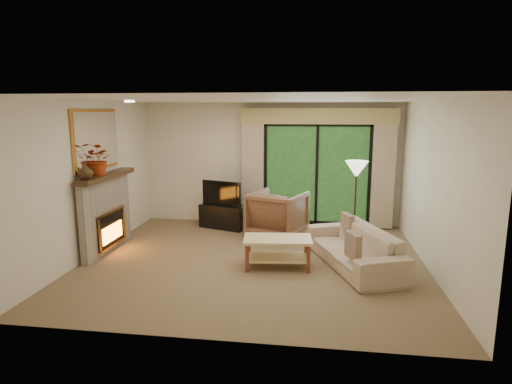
# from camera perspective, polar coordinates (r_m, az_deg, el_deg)

# --- Properties ---
(floor) EXTENTS (5.50, 5.50, 0.00)m
(floor) POSITION_cam_1_polar(r_m,az_deg,el_deg) (7.11, -0.34, -9.19)
(floor) COLOR #7C6446
(floor) RESTS_ON ground
(ceiling) EXTENTS (5.50, 5.50, 0.00)m
(ceiling) POSITION_cam_1_polar(r_m,az_deg,el_deg) (6.69, -0.37, 12.24)
(ceiling) COLOR white
(ceiling) RESTS_ON ground
(wall_back) EXTENTS (5.00, 0.00, 5.00)m
(wall_back) POSITION_cam_1_polar(r_m,az_deg,el_deg) (9.24, 1.90, 3.75)
(wall_back) COLOR beige
(wall_back) RESTS_ON ground
(wall_front) EXTENTS (5.00, 0.00, 5.00)m
(wall_front) POSITION_cam_1_polar(r_m,az_deg,el_deg) (4.38, -5.11, -4.21)
(wall_front) COLOR beige
(wall_front) RESTS_ON ground
(wall_left) EXTENTS (0.00, 5.00, 5.00)m
(wall_left) POSITION_cam_1_polar(r_m,az_deg,el_deg) (7.67, -21.13, 1.59)
(wall_left) COLOR beige
(wall_left) RESTS_ON ground
(wall_right) EXTENTS (0.00, 5.00, 5.00)m
(wall_right) POSITION_cam_1_polar(r_m,az_deg,el_deg) (6.94, 22.72, 0.57)
(wall_right) COLOR beige
(wall_right) RESTS_ON ground
(fireplace) EXTENTS (0.24, 1.70, 1.37)m
(fireplace) POSITION_cam_1_polar(r_m,az_deg,el_deg) (7.90, -19.37, -2.60)
(fireplace) COLOR gray
(fireplace) RESTS_ON floor
(mirror) EXTENTS (0.07, 1.45, 1.02)m
(mirror) POSITION_cam_1_polar(r_m,az_deg,el_deg) (7.76, -20.51, 6.56)
(mirror) COLOR #C08233
(mirror) RESTS_ON wall_left
(sliding_door) EXTENTS (2.26, 0.10, 2.16)m
(sliding_door) POSITION_cam_1_polar(r_m,az_deg,el_deg) (9.16, 8.09, 2.33)
(sliding_door) COLOR black
(sliding_door) RESTS_ON floor
(curtain_left) EXTENTS (0.45, 0.18, 2.35)m
(curtain_left) POSITION_cam_1_polar(r_m,az_deg,el_deg) (9.14, -0.40, 3.04)
(curtain_left) COLOR tan
(curtain_left) RESTS_ON floor
(curtain_right) EXTENTS (0.45, 0.18, 2.35)m
(curtain_right) POSITION_cam_1_polar(r_m,az_deg,el_deg) (9.15, 16.60, 2.60)
(curtain_right) COLOR tan
(curtain_right) RESTS_ON floor
(cornice) EXTENTS (3.20, 0.24, 0.32)m
(cornice) POSITION_cam_1_polar(r_m,az_deg,el_deg) (8.98, 8.30, 9.97)
(cornice) COLOR tan
(cornice) RESTS_ON wall_back
(media_console) EXTENTS (1.07, 0.73, 0.49)m
(media_console) POSITION_cam_1_polar(r_m,az_deg,el_deg) (9.04, -4.28, -3.24)
(media_console) COLOR black
(media_console) RESTS_ON floor
(tv) EXTENTS (0.89, 0.40, 0.52)m
(tv) POSITION_cam_1_polar(r_m,az_deg,el_deg) (8.93, -4.33, -0.09)
(tv) COLOR black
(tv) RESTS_ON media_console
(armchair) EXTENTS (1.26, 1.28, 0.91)m
(armchair) POSITION_cam_1_polar(r_m,az_deg,el_deg) (8.32, 2.88, -2.97)
(armchair) COLOR brown
(armchair) RESTS_ON floor
(sofa) EXTENTS (1.52, 2.26, 0.62)m
(sofa) POSITION_cam_1_polar(r_m,az_deg,el_deg) (6.99, 12.93, -7.17)
(sofa) COLOR tan
(sofa) RESTS_ON floor
(pillow_near) EXTENTS (0.22, 0.38, 0.37)m
(pillow_near) POSITION_cam_1_polar(r_m,az_deg,el_deg) (6.34, 12.82, -7.01)
(pillow_near) COLOR #5A2C27
(pillow_near) RESTS_ON sofa
(pillow_far) EXTENTS (0.22, 0.37, 0.36)m
(pillow_far) POSITION_cam_1_polar(r_m,az_deg,el_deg) (7.51, 12.07, -4.22)
(pillow_far) COLOR #5A2C27
(pillow_far) RESTS_ON sofa
(coffee_table) EXTENTS (1.11, 0.69, 0.48)m
(coffee_table) POSITION_cam_1_polar(r_m,az_deg,el_deg) (6.79, 2.89, -8.05)
(coffee_table) COLOR #E4C883
(coffee_table) RESTS_ON floor
(floor_lamp) EXTENTS (0.47, 0.47, 1.54)m
(floor_lamp) POSITION_cam_1_polar(r_m,az_deg,el_deg) (8.04, 13.07, -1.41)
(floor_lamp) COLOR #FAEEC9
(floor_lamp) RESTS_ON floor
(vase) EXTENTS (0.31, 0.31, 0.26)m
(vase) POSITION_cam_1_polar(r_m,az_deg,el_deg) (7.22, -21.84, 2.60)
(vase) COLOR #3A2613
(vase) RESTS_ON fireplace
(branches) EXTENTS (0.58, 0.54, 0.54)m
(branches) POSITION_cam_1_polar(r_m,az_deg,el_deg) (7.59, -20.25, 4.13)
(branches) COLOR #94300E
(branches) RESTS_ON fireplace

